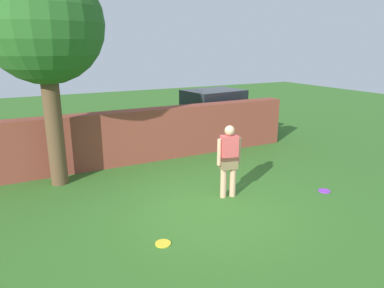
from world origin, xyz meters
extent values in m
plane|color=#336623|center=(0.00, 0.00, 0.00)|extent=(40.00, 40.00, 0.00)
cube|color=brown|center=(-1.50, 3.63, 0.76)|extent=(12.47, 0.50, 1.51)
cylinder|color=brown|center=(-2.50, 2.89, 1.49)|extent=(0.40, 0.40, 2.98)
sphere|color=#286023|center=(-2.50, 2.89, 3.70)|extent=(2.62, 2.62, 2.62)
cylinder|color=tan|center=(0.59, 0.36, 0.42)|extent=(0.14, 0.14, 0.85)
cylinder|color=tan|center=(0.81, 0.31, 0.42)|extent=(0.14, 0.14, 0.85)
cube|color=olive|center=(0.70, 0.33, 0.80)|extent=(0.40, 0.29, 0.28)
cube|color=#CC4C4C|center=(0.70, 0.33, 1.12)|extent=(0.40, 0.29, 0.55)
sphere|color=tan|center=(0.70, 0.33, 1.51)|extent=(0.22, 0.22, 0.22)
cylinder|color=tan|center=(0.48, 0.38, 1.05)|extent=(0.09, 0.09, 0.58)
cylinder|color=tan|center=(0.92, 0.29, 1.05)|extent=(0.09, 0.09, 0.58)
cube|color=#0C4C2D|center=(3.19, 5.15, 0.72)|extent=(4.40, 2.27, 0.80)
cube|color=#1E2328|center=(3.19, 5.15, 1.42)|extent=(2.19, 1.76, 0.60)
cylinder|color=black|center=(4.42, 6.18, 0.32)|extent=(0.66, 0.31, 0.64)
cylinder|color=black|center=(4.66, 4.50, 0.32)|extent=(0.66, 0.31, 0.64)
cylinder|color=black|center=(1.72, 5.80, 0.32)|extent=(0.66, 0.31, 0.64)
cylinder|color=black|center=(1.96, 4.12, 0.32)|extent=(0.66, 0.31, 0.64)
cylinder|color=purple|center=(2.84, -0.46, 0.01)|extent=(0.27, 0.27, 0.02)
cylinder|color=yellow|center=(-1.35, -0.81, 0.01)|extent=(0.27, 0.27, 0.02)
camera|label=1|loc=(-3.36, -5.72, 3.23)|focal=32.95mm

